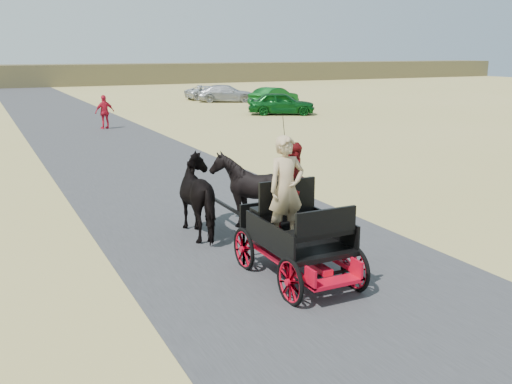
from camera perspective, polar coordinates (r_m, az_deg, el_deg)
name	(u,v)px	position (r m, az deg, el deg)	size (l,w,h in m)	color
ground	(300,271)	(10.45, 4.43, -7.87)	(140.00, 140.00, 0.00)	tan
road	(300,271)	(10.45, 4.43, -7.85)	(6.00, 140.00, 0.01)	#38383A
ridge_far	(18,76)	(70.55, -22.67, 10.68)	(140.00, 6.00, 2.40)	brown
carriage	(297,258)	(10.02, 4.09, -6.65)	(1.30, 2.40, 0.72)	black
horse_left	(204,197)	(12.23, -5.23, -0.46)	(0.91, 2.01, 1.70)	black
horse_right	(250,191)	(12.65, -0.58, 0.09)	(1.37, 1.54, 1.70)	black
driver_man	(286,189)	(9.59, 3.04, 0.32)	(0.66, 0.43, 1.80)	tan
passenger_woman	(295,186)	(10.32, 3.96, 0.64)	(0.77, 0.60, 1.58)	#660C0F
pedestrian	(105,112)	(30.30, -14.89, 7.74)	(1.01, 0.42, 1.73)	red
car_a	(281,103)	(36.10, 2.57, 8.85)	(1.67, 4.14, 1.41)	#0C4C19
car_b	(274,97)	(41.52, 1.82, 9.48)	(1.45, 4.15, 1.37)	#0C4C19
car_c	(227,93)	(45.34, -2.95, 9.81)	(1.85, 4.54, 1.32)	#B2B2B7
car_d	(210,93)	(47.82, -4.66, 9.88)	(1.86, 4.03, 1.12)	silver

